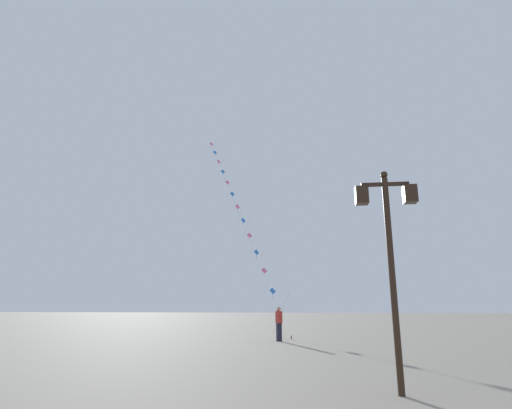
% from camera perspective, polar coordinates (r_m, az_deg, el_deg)
% --- Properties ---
extents(ground_plane, '(160.00, 160.00, 0.00)m').
position_cam_1_polar(ground_plane, '(22.60, 7.95, -18.44)').
color(ground_plane, gray).
extents(twin_lantern_lamp_post, '(1.34, 0.28, 4.75)m').
position_cam_1_polar(twin_lantern_lamp_post, '(9.37, 18.29, -4.01)').
color(twin_lantern_lamp_post, black).
rests_on(twin_lantern_lamp_post, ground_plane).
extents(kite_train, '(7.96, 13.08, 17.19)m').
position_cam_1_polar(kite_train, '(30.84, -2.54, -0.54)').
color(kite_train, brown).
rests_on(kite_train, ground_plane).
extents(kite_flyer, '(0.40, 0.62, 1.71)m').
position_cam_1_polar(kite_flyer, '(21.46, 3.26, -16.36)').
color(kite_flyer, '#1E1E2D').
rests_on(kite_flyer, ground_plane).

